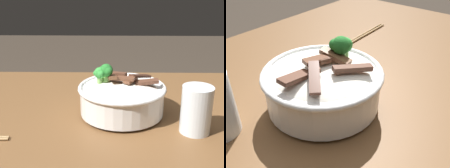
{
  "view_description": "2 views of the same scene",
  "coord_description": "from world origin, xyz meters",
  "views": [
    {
      "loc": [
        -0.1,
        0.76,
        1.18
      ],
      "look_at": [
        -0.09,
        -0.07,
        0.87
      ],
      "focal_mm": 50.7,
      "sensor_mm": 36.0,
      "label": 1
    },
    {
      "loc": [
        -0.43,
        -0.35,
        1.12
      ],
      "look_at": [
        -0.1,
        -0.08,
        0.84
      ],
      "focal_mm": 40.35,
      "sensor_mm": 36.0,
      "label": 2
    }
  ],
  "objects": [
    {
      "name": "rice_bowl",
      "position": [
        -0.11,
        -0.05,
        0.84
      ],
      "size": [
        0.25,
        0.25,
        0.15
      ],
      "color": "white",
      "rests_on": "dining_table"
    },
    {
      "name": "chopsticks_pair",
      "position": [
        0.27,
        0.09,
        0.79
      ],
      "size": [
        0.22,
        0.02,
        0.01
      ],
      "color": "#9E7A4C",
      "rests_on": "dining_table"
    },
    {
      "name": "dining_table",
      "position": [
        0.0,
        0.0,
        0.67
      ],
      "size": [
        1.34,
        0.87,
        0.78
      ],
      "color": "brown",
      "rests_on": "ground"
    }
  ]
}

